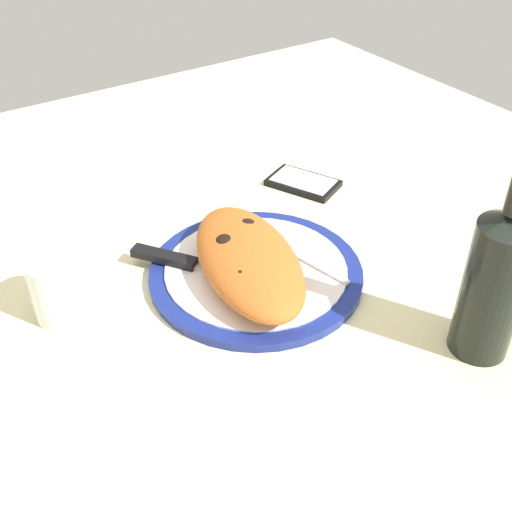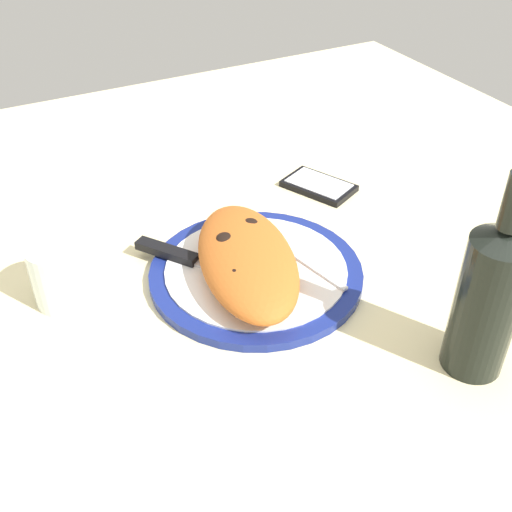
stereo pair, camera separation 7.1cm
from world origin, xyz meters
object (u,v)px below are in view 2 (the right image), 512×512
Objects in this scene: plate at (256,272)px; smartphone at (319,186)px; calzone at (247,259)px; knife at (184,257)px; wine_bottle at (489,297)px; fork at (291,253)px; water_glass at (61,277)px.

smartphone is (16.21, -20.42, -0.20)cm from plate.
calzone is 1.49× the size of knife.
wine_bottle reaches higher than smartphone.
wine_bottle is at bearing -144.60° from knife.
wine_bottle is (-42.15, 5.70, 9.56)cm from smartphone.
plate is at bearing -127.29° from knife.
water_glass is at bearing 76.91° from fork.
fork is 0.70× the size of wine_bottle.
water_glass is 0.34× the size of wine_bottle.
calzone is 1.59× the size of fork.
calzone is at bearing 33.46° from wine_bottle.
plate is 1.56× the size of knife.
knife is 40.20cm from wine_bottle.
smartphone is at bearing -70.59° from knife.
calzone reaches higher than fork.
knife is (7.07, 6.27, -2.22)cm from calzone.
plate is 1.05× the size of calzone.
fork is at bearing 137.11° from smartphone.
calzone is (-0.91, 1.82, 3.55)cm from plate.
plate is at bearing 95.26° from fork.
plate is 26.07cm from smartphone.
fork is 29.14cm from wine_bottle.
water_glass reaches higher than smartphone.
plate is 1.16× the size of wine_bottle.
water_glass is at bearing 85.07° from knife.
wine_bottle is (-25.94, -14.72, 9.36)cm from plate.
smartphone is (10.05, -28.52, -1.52)cm from knife.
wine_bottle is at bearing -146.54° from calzone.
fork is (0.54, -5.87, 1.03)cm from plate.
water_glass is (1.40, 16.24, 1.63)cm from knife.
smartphone is 1.57× the size of water_glass.
wine_bottle is at bearing -130.63° from water_glass.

